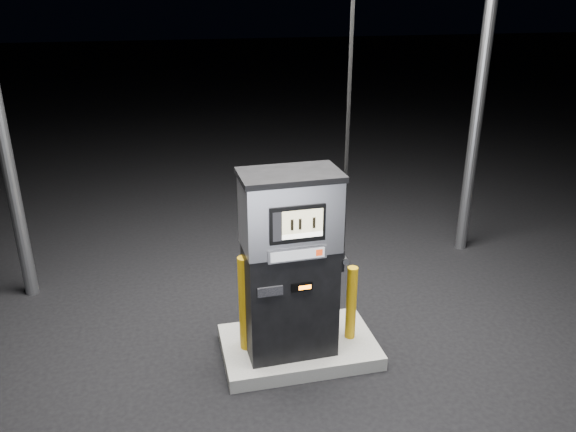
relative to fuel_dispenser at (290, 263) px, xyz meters
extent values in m
plane|color=black|center=(0.12, 0.10, -1.13)|extent=(80.00, 80.00, 0.00)
cube|color=slate|center=(0.12, 0.10, -1.05)|extent=(1.60, 1.00, 0.15)
cylinder|color=gray|center=(3.12, 2.10, 1.12)|extent=(0.16, 0.16, 4.50)
cube|color=black|center=(0.00, 0.00, -0.40)|extent=(0.89, 0.53, 1.16)
cube|color=silver|center=(0.00, 0.00, 0.53)|extent=(0.91, 0.55, 0.69)
cube|color=black|center=(0.00, 0.00, 0.90)|extent=(0.95, 0.59, 0.06)
cube|color=black|center=(0.00, -0.27, 0.52)|extent=(0.52, 0.04, 0.35)
cube|color=#BDB589|center=(0.04, -0.28, 0.55)|extent=(0.38, 0.01, 0.22)
cube|color=white|center=(0.04, -0.28, 0.41)|extent=(0.38, 0.01, 0.05)
cube|color=silver|center=(0.00, -0.27, 0.22)|extent=(0.56, 0.04, 0.13)
cube|color=#95979C|center=(0.00, -0.28, 0.22)|extent=(0.51, 0.02, 0.10)
cube|color=red|center=(0.21, -0.28, 0.22)|extent=(0.06, 0.00, 0.06)
cube|color=black|center=(0.05, -0.26, -0.13)|extent=(0.20, 0.02, 0.08)
cube|color=orange|center=(0.08, -0.27, -0.13)|extent=(0.12, 0.01, 0.04)
cube|color=black|center=(-0.26, -0.27, -0.13)|extent=(0.24, 0.03, 0.09)
cube|color=black|center=(0.48, 0.02, -0.01)|extent=(0.10, 0.17, 0.23)
cylinder|color=gray|center=(0.54, 0.02, -0.01)|extent=(0.07, 0.21, 0.06)
cylinder|color=black|center=(0.52, -0.03, 1.54)|extent=(0.03, 0.03, 2.87)
cylinder|color=#C48E0A|center=(-0.43, 0.12, -0.46)|extent=(0.16, 0.16, 1.03)
cylinder|color=#C48E0A|center=(0.67, 0.06, -0.57)|extent=(0.13, 0.13, 0.83)
camera|label=1|loc=(-1.12, -4.73, 2.48)|focal=35.00mm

